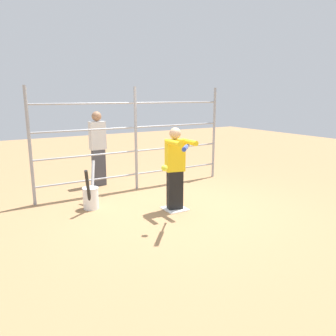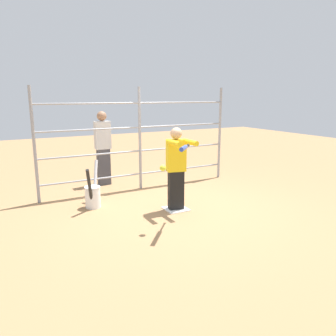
% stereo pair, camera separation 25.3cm
% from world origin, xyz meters
% --- Properties ---
extents(ground_plane, '(24.00, 24.00, 0.00)m').
position_xyz_m(ground_plane, '(0.00, 0.00, 0.00)').
color(ground_plane, '#9E754C').
extents(home_plate, '(0.40, 0.40, 0.02)m').
position_xyz_m(home_plate, '(0.00, 0.00, 0.01)').
color(home_plate, white).
rests_on(home_plate, ground).
extents(fence_backstop, '(4.38, 0.06, 2.23)m').
position_xyz_m(fence_backstop, '(0.00, -1.60, 1.12)').
color(fence_backstop, '#939399').
rests_on(fence_backstop, ground).
extents(batter, '(0.38, 0.57, 1.50)m').
position_xyz_m(batter, '(0.00, 0.02, 0.81)').
color(batter, black).
rests_on(batter, ground).
extents(baseball_bat_swinging, '(0.57, 0.69, 0.12)m').
position_xyz_m(baseball_bat_swinging, '(0.31, 0.80, 1.28)').
color(baseball_bat_swinging, black).
extents(softball_in_flight, '(0.10, 0.10, 0.10)m').
position_xyz_m(softball_in_flight, '(0.62, 0.69, 0.98)').
color(softball_in_flight, yellow).
extents(bat_bucket, '(0.44, 0.75, 0.83)m').
position_xyz_m(bat_bucket, '(1.30, -0.84, 0.24)').
color(bat_bucket, white).
rests_on(bat_bucket, ground).
extents(bystander_behind_fence, '(0.35, 0.22, 1.70)m').
position_xyz_m(bystander_behind_fence, '(0.62, -2.32, 0.89)').
color(bystander_behind_fence, '#3F3F47').
rests_on(bystander_behind_fence, ground).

